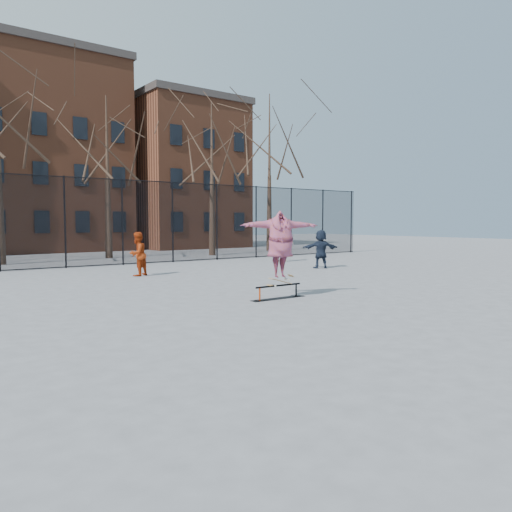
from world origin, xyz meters
TOP-DOWN VIEW (x-y plane):
  - ground at (0.00, 0.00)m, footprint 100.00×100.00m
  - skate_rail at (0.50, 0.80)m, footprint 1.68×0.26m
  - skateboard at (0.56, 0.80)m, footprint 0.74×0.18m
  - skater at (0.56, 0.80)m, footprint 2.23×1.33m
  - bystander_red at (-0.20, 8.18)m, footprint 1.00×0.93m
  - bystander_white at (8.42, 9.92)m, footprint 1.12×0.81m
  - bystander_navy at (7.43, 6.27)m, footprint 1.60×1.18m
  - fence at (-0.01, 13.00)m, footprint 34.03×0.07m
  - tree_row at (-0.25, 17.15)m, footprint 33.66×7.46m
  - rowhouses at (0.72, 26.00)m, footprint 29.00×7.00m

SIDE VIEW (x-z plane):
  - ground at x=0.00m, z-range 0.00..0.00m
  - skate_rail at x=0.50m, z-range -0.04..0.33m
  - skateboard at x=0.56m, z-range 0.37..0.46m
  - bystander_red at x=-0.20m, z-range 0.00..1.65m
  - bystander_navy at x=7.43m, z-range 0.00..1.68m
  - bystander_white at x=8.42m, z-range 0.00..1.76m
  - skater at x=0.56m, z-range 0.46..2.22m
  - fence at x=-0.01m, z-range 0.05..4.05m
  - rowhouses at x=0.72m, z-range -0.44..12.56m
  - tree_row at x=-0.25m, z-range 2.02..12.69m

